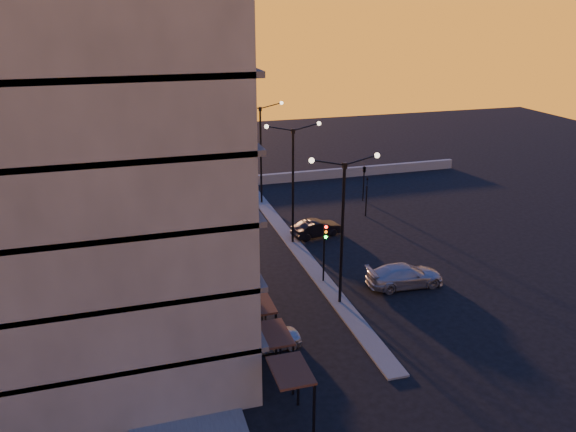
{
  "coord_description": "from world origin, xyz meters",
  "views": [
    {
      "loc": [
        -11.98,
        -28.79,
        17.33
      ],
      "look_at": [
        -1.47,
        6.38,
        3.71
      ],
      "focal_mm": 35.0,
      "sensor_mm": 36.0,
      "label": 1
    }
  ],
  "objects_px": {
    "streetlamp_mid": "(293,175)",
    "car_sedan": "(317,228)",
    "traffic_light_main": "(325,243)",
    "car_hatchback": "(265,338)",
    "car_wagon": "(405,275)"
  },
  "relations": [
    {
      "from": "streetlamp_mid",
      "to": "car_wagon",
      "type": "xyz_separation_m",
      "value": [
        5.0,
        -9.01,
        -4.84
      ]
    },
    {
      "from": "traffic_light_main",
      "to": "car_wagon",
      "type": "distance_m",
      "value": 5.75
    },
    {
      "from": "streetlamp_mid",
      "to": "traffic_light_main",
      "type": "height_order",
      "value": "streetlamp_mid"
    },
    {
      "from": "car_hatchback",
      "to": "car_wagon",
      "type": "relative_size",
      "value": 0.77
    },
    {
      "from": "streetlamp_mid",
      "to": "car_wagon",
      "type": "bearing_deg",
      "value": -61.0
    },
    {
      "from": "car_hatchback",
      "to": "car_wagon",
      "type": "xyz_separation_m",
      "value": [
        10.72,
        4.54,
        0.07
      ]
    },
    {
      "from": "streetlamp_mid",
      "to": "car_sedan",
      "type": "height_order",
      "value": "streetlamp_mid"
    },
    {
      "from": "car_hatchback",
      "to": "car_sedan",
      "type": "bearing_deg",
      "value": -33.98
    },
    {
      "from": "streetlamp_mid",
      "to": "traffic_light_main",
      "type": "relative_size",
      "value": 2.24
    },
    {
      "from": "streetlamp_mid",
      "to": "car_sedan",
      "type": "relative_size",
      "value": 2.31
    },
    {
      "from": "streetlamp_mid",
      "to": "car_hatchback",
      "type": "distance_m",
      "value": 15.51
    },
    {
      "from": "traffic_light_main",
      "to": "car_hatchback",
      "type": "relative_size",
      "value": 1.07
    },
    {
      "from": "car_hatchback",
      "to": "car_sedan",
      "type": "relative_size",
      "value": 0.97
    },
    {
      "from": "car_sedan",
      "to": "car_wagon",
      "type": "relative_size",
      "value": 0.8
    },
    {
      "from": "streetlamp_mid",
      "to": "car_wagon",
      "type": "relative_size",
      "value": 1.84
    }
  ]
}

